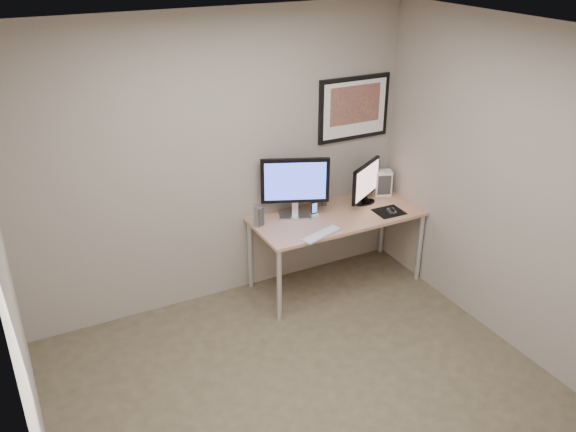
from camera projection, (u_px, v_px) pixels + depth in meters
name	position (u px, v px, depth m)	size (l,w,h in m)	color
floor	(313.00, 401.00, 4.49)	(3.60, 3.60, 0.00)	#483F2D
room	(285.00, 174.00, 4.14)	(3.60, 3.60, 3.60)	white
desk	(337.00, 221.00, 5.70)	(1.60, 0.70, 0.73)	#A87051
framed_art	(354.00, 108.00, 5.70)	(0.75, 0.04, 0.60)	black
monitor_large	(295.00, 185.00, 5.51)	(0.59, 0.30, 0.57)	#B7B7BC
monitor_tv	(366.00, 182.00, 5.82)	(0.46, 0.30, 0.41)	black
speaker_left	(258.00, 216.00, 5.42)	(0.08, 0.08, 0.20)	#B7B7BC
speaker_right	(323.00, 198.00, 5.82)	(0.07, 0.07, 0.17)	#B7B7BC
phone_dock	(314.00, 208.00, 5.64)	(0.06, 0.06, 0.14)	black
keyboard	(322.00, 234.00, 5.30)	(0.42, 0.11, 0.01)	silver
mousepad	(389.00, 212.00, 5.73)	(0.27, 0.24, 0.00)	black
mouse	(392.00, 210.00, 5.72)	(0.06, 0.11, 0.04)	black
fan_unit	(383.00, 183.00, 6.05)	(0.16, 0.12, 0.25)	silver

